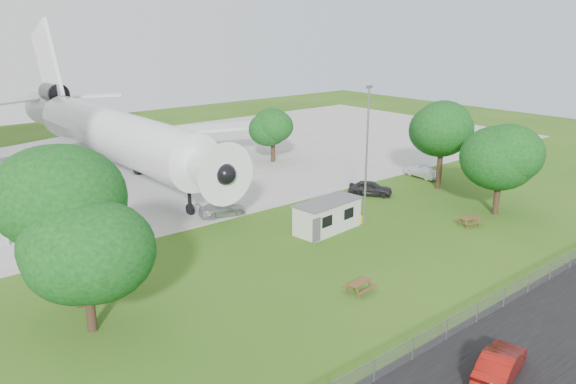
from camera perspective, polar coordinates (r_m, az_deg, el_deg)
ground at (r=40.25m, az=6.21°, el=-8.29°), size 160.00×160.00×0.00m
asphalt_strip at (r=33.72m, az=22.80°, el=-14.94°), size 120.00×8.00×0.02m
concrete_apron at (r=70.50m, az=-16.49°, el=2.17°), size 120.00×46.00×0.03m
airliner at (r=66.72m, az=-17.69°, el=5.90°), size 46.36×47.73×17.69m
site_cabin at (r=47.77m, az=4.04°, el=-2.41°), size 6.87×3.29×2.62m
picnic_west at (r=37.83m, az=7.30°, el=-10.06°), size 1.95×1.69×0.76m
picnic_east at (r=51.60m, az=17.92°, el=-3.28°), size 2.04×1.80×0.76m
fence at (r=35.13m, az=17.67°, el=-13.03°), size 58.00×0.04×1.30m
lamp_mast at (r=47.99m, az=7.98°, el=3.39°), size 0.16×0.16×12.00m
tree_west_big at (r=35.69m, az=-21.40°, el=-1.06°), size 7.75×7.75×10.66m
tree_west_small at (r=33.08m, az=-20.04°, el=-5.51°), size 6.94×6.94×8.50m
tree_east_front at (r=54.10m, az=20.84°, el=3.24°), size 7.22×7.22×8.95m
tree_east_back at (r=60.77m, az=15.42°, el=6.13°), size 6.92×6.92×9.84m
tree_far_apron at (r=70.89m, az=-1.56°, el=6.45°), size 5.52×5.52×7.01m
car_centre_sedan at (r=30.98m, az=20.73°, el=-16.08°), size 4.80×2.69×1.50m
car_ne_hatch at (r=58.08m, az=8.37°, el=0.38°), size 4.04×4.61×1.50m
car_ne_sedan at (r=65.89m, az=13.49°, el=2.02°), size 1.79×4.33×1.39m
car_apron_van at (r=51.76m, az=-6.70°, el=-1.74°), size 4.68×2.74×1.27m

